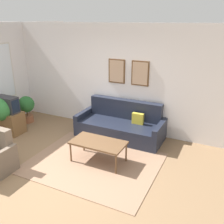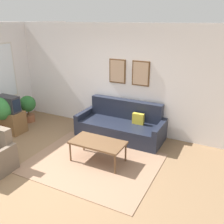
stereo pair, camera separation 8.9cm
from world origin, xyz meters
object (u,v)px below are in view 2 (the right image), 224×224
object	(u,v)px
couch	(121,125)
coffee_table	(98,143)
potted_plant_tall	(3,111)
tv	(8,104)

from	to	relation	value
couch	coffee_table	size ratio (longest dim) A/B	1.94
couch	potted_plant_tall	world-z (taller)	potted_plant_tall
couch	tv	world-z (taller)	tv
tv	potted_plant_tall	world-z (taller)	tv
coffee_table	potted_plant_tall	xyz separation A→B (m)	(-2.80, 0.10, 0.19)
couch	potted_plant_tall	distance (m)	2.99
couch	coffee_table	distance (m)	1.31
coffee_table	tv	world-z (taller)	tv
coffee_table	tv	size ratio (longest dim) A/B	1.77
coffee_table	couch	bearing A→B (deg)	93.24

